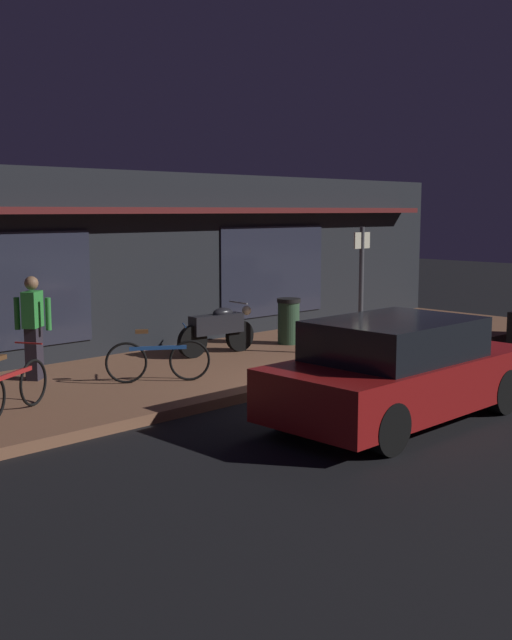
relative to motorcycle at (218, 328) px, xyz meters
name	(u,v)px	position (x,y,z in m)	size (l,w,h in m)	color
ground_plane	(360,398)	(-0.33, -3.64, -0.65)	(60.00, 60.00, 0.00)	black
sidewalk_slab	(228,365)	(-0.33, -0.64, -0.57)	(18.00, 4.00, 0.15)	brown
storefront_building	(119,261)	(-0.33, 2.75, 1.16)	(18.00, 3.30, 3.60)	black
motorcycle	(218,328)	(0.00, 0.00, 0.00)	(1.70, 0.55, 0.97)	black
bicycle_parked	(158,360)	(-2.28, -1.14, -0.14)	(1.41, 0.94, 0.91)	black
bicycle_extra	(12,389)	(-4.88, -1.38, -0.14)	(1.46, 0.85, 0.91)	black
person_photographer	(33,326)	(-3.59, 0.41, 0.38)	(0.45, 0.53, 1.67)	#28232D
sign_post	(361,283)	(1.89, -1.91, 0.86)	(0.44, 0.09, 2.40)	#47474C
trash_bin	(289,321)	(1.81, -0.13, -0.03)	(0.48, 0.48, 0.93)	#2D4C33
parked_car_near	(399,371)	(-1.03, -4.84, 0.06)	(4.10, 1.78, 1.42)	black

